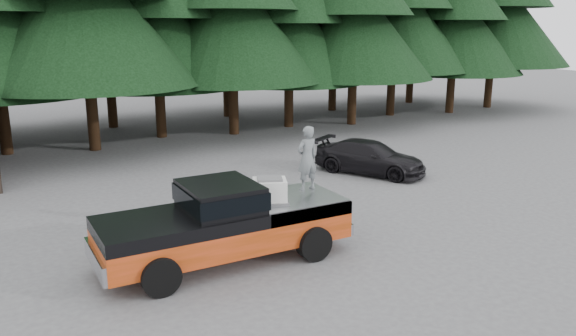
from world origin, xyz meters
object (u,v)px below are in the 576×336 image
pickup_truck (225,234)px  parked_car (370,157)px  man_on_bed (307,158)px  air_compressor (270,191)px

pickup_truck → parked_car: bearing=31.7°
man_on_bed → parked_car: (5.53, 4.59, -1.54)m
pickup_truck → air_compressor: size_ratio=7.67×
man_on_bed → air_compressor: bearing=13.7°
pickup_truck → man_on_bed: (2.41, 0.32, 1.49)m
air_compressor → man_on_bed: size_ratio=0.47×
air_compressor → parked_car: bearing=59.7°
pickup_truck → air_compressor: 1.45m
pickup_truck → air_compressor: (1.10, -0.16, 0.93)m
pickup_truck → man_on_bed: size_ratio=3.63×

